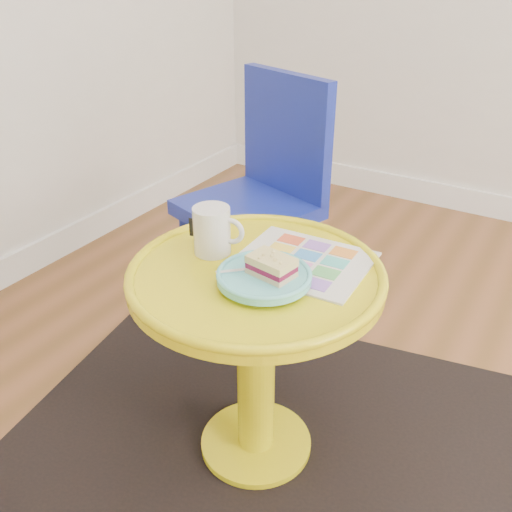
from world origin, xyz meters
The scene contains 9 objects.
room_walls centered at (-0.99, 0.99, 0.06)m, with size 4.00×4.00×4.00m.
rug centered at (-0.72, 0.14, 0.00)m, with size 1.30×1.10×0.01m, color black.
side_table centered at (-0.72, 0.14, 0.39)m, with size 0.58×0.58×0.55m.
chair centered at (-1.04, 0.70, 0.48)m, with size 0.47×0.47×0.84m.
newspaper centered at (-0.66, 0.23, 0.55)m, with size 0.29×0.25×0.01m, color silver.
mug centered at (-0.86, 0.17, 0.61)m, with size 0.12×0.09×0.11m.
plate centered at (-0.68, 0.10, 0.57)m, with size 0.20×0.20×0.02m.
cake_slice centered at (-0.67, 0.11, 0.59)m, with size 0.10×0.08×0.04m.
fork centered at (-0.71, 0.10, 0.58)m, with size 0.11×0.11×0.00m.
Camera 1 is at (-0.16, -0.79, 1.19)m, focal length 40.00 mm.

